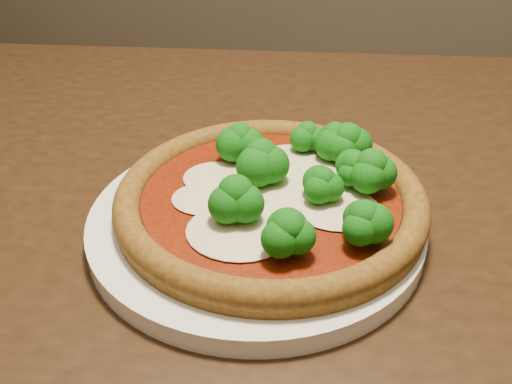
# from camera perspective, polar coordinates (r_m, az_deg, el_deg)

# --- Properties ---
(dining_table) EXTENTS (1.28, 1.03, 0.75)m
(dining_table) POSITION_cam_1_polar(r_m,az_deg,el_deg) (0.60, 2.86, -8.82)
(dining_table) COLOR black
(dining_table) RESTS_ON floor
(plate) EXTENTS (0.29, 0.29, 0.02)m
(plate) POSITION_cam_1_polar(r_m,az_deg,el_deg) (0.50, 0.00, -2.95)
(plate) COLOR white
(plate) RESTS_ON dining_table
(pizza) EXTENTS (0.27, 0.27, 0.06)m
(pizza) POSITION_cam_1_polar(r_m,az_deg,el_deg) (0.50, 2.31, 0.06)
(pizza) COLOR brown
(pizza) RESTS_ON plate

